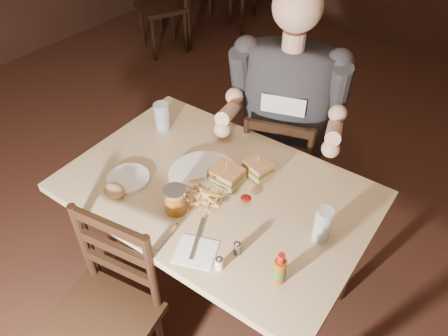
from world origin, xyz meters
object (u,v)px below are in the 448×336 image
Objects in this scene: bg_chair_near at (161,6)px; glass_left at (162,116)px; hot_sauce at (280,268)px; main_table at (217,200)px; diner at (287,93)px; side_plate at (129,179)px; chair_far at (280,167)px; syrup_dispenser at (175,200)px; dinner_plate at (204,176)px; chair_near at (97,326)px; glass_right at (322,224)px.

glass_left is (1.71, -1.65, 0.40)m from bg_chair_near.
main_table is at bearing 154.86° from hot_sauce.
side_plate is at bearing -132.45° from diner.
chair_far is 0.92m from syrup_dispenser.
main_table is 1.30× the size of diner.
dinner_plate is 2.16× the size of glass_left.
diner is at bearing 85.75° from syrup_dispenser.
side_plate is at bearing -148.23° from main_table.
main_table is 0.53m from glass_left.
main_table is 1.50× the size of chair_near.
diner reaches higher than glass_right.
hot_sauce is (0.46, -0.21, 0.15)m from main_table.
chair_near is 0.97m from glass_right.
diner is 0.61m from glass_left.
syrup_dispenser reaches higher than side_plate.
bg_chair_near is at bearing 132.75° from side_plate.
glass_right is 0.57m from syrup_dispenser.
chair_far is 0.53m from diner.
glass_left is at bearing 158.09° from hot_sauce.
syrup_dispenser is at bearing 68.79° from chair_far.
chair_near is (-0.09, -0.65, -0.25)m from main_table.
hot_sauce is at bearing -14.03° from bg_chair_near.
dinner_plate is at bearing 156.91° from hot_sauce.
hot_sauce is at bearing -21.91° from glass_left.
chair_near is 0.98m from glass_left.
hot_sauce is 0.79× the size of side_plate.
chair_far is at bearing 132.36° from glass_right.
chair_near is 2.95× the size of dinner_plate.
dinner_plate is at bearing -17.04° from bg_chair_near.
main_table is at bearing 31.77° from side_plate.
side_plate is at bearing -138.06° from dinner_plate.
glass_left is at bearing 136.56° from syrup_dispenser.
main_table is at bearing -18.70° from glass_left.
chair_far reaches higher than main_table.
chair_near is 0.74m from dinner_plate.
glass_right reaches higher than syrup_dispenser.
dinner_plate is 0.43m from glass_left.
diner reaches higher than hot_sauce.
hot_sauce is at bearing 99.57° from chair_far.
glass_right is (0.47, 0.04, 0.15)m from main_table.
glass_right reaches higher than glass_left.
diner is 7.22× the size of hot_sauce.
hot_sauce reaches higher than bg_chair_near.
chair_far is at bearing 87.16° from syrup_dispenser.
glass_left is 0.98× the size of hot_sauce.
hot_sauce is 1.22× the size of syrup_dispenser.
dinner_plate is 2.60× the size of syrup_dispenser.
glass_right is (0.56, 0.69, 0.40)m from chair_near.
main_table is 0.63m from diner.
dinner_plate is 0.56m from glass_right.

